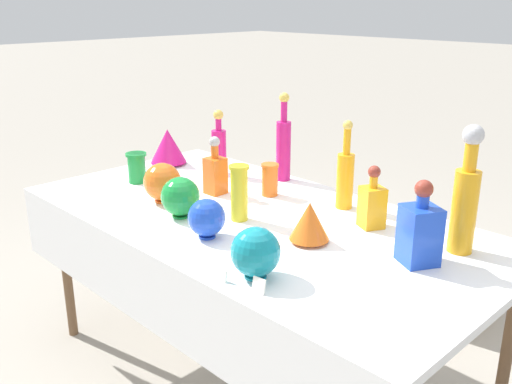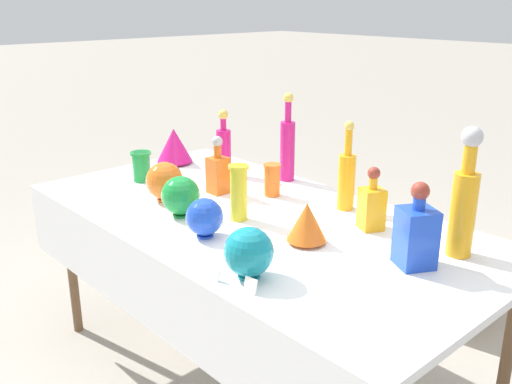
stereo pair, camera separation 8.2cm
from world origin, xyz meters
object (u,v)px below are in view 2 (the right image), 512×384
tall_bottle_3 (288,146)px  round_bowl_0 (165,181)px  slender_vase_1 (272,179)px  tall_bottle_0 (464,201)px  square_decanter_1 (218,171)px  slender_vase_2 (239,191)px  fluted_vase_1 (174,145)px  slender_vase_0 (141,165)px  cardboard_box_behind_left (448,285)px  tall_bottle_1 (224,147)px  square_decanter_2 (372,205)px  tall_bottle_2 (347,176)px  round_bowl_3 (181,196)px  round_bowl_1 (249,252)px  square_decanter_0 (416,233)px  fluted_vase_0 (307,222)px  round_bowl_2 (204,217)px

tall_bottle_3 → round_bowl_0: 0.61m
slender_vase_1 → round_bowl_0: bearing=-124.4°
tall_bottle_0 → square_decanter_1: size_ratio=1.71×
slender_vase_1 → slender_vase_2: 0.32m
slender_vase_2 → fluted_vase_1: (-0.83, 0.27, -0.02)m
slender_vase_1 → slender_vase_2: slender_vase_2 is taller
slender_vase_0 → cardboard_box_behind_left: 1.69m
round_bowl_0 → cardboard_box_behind_left: bearing=62.7°
square_decanter_1 → slender_vase_1: 0.24m
tall_bottle_1 → round_bowl_0: size_ratio=1.89×
tall_bottle_0 → slender_vase_0: (-1.42, -0.35, -0.11)m
square_decanter_2 → cardboard_box_behind_left: square_decanter_2 is taller
slender_vase_2 → tall_bottle_2: bearing=63.3°
cardboard_box_behind_left → square_decanter_2: bearing=-82.2°
round_bowl_0 → round_bowl_3: bearing=-15.9°
square_decanter_1 → slender_vase_2: (0.30, -0.14, 0.02)m
round_bowl_1 → cardboard_box_behind_left: (-0.11, 1.49, -0.69)m
square_decanter_0 → slender_vase_0: (-1.37, -0.17, -0.03)m
slender_vase_1 → round_bowl_0: (-0.26, -0.38, 0.01)m
square_decanter_1 → cardboard_box_behind_left: size_ratio=0.56×
square_decanter_0 → fluted_vase_1: 1.52m
tall_bottle_1 → slender_vase_0: tall_bottle_1 is taller
square_decanter_2 → round_bowl_3: bearing=-142.9°
slender_vase_2 → cardboard_box_behind_left: 1.42m
tall_bottle_3 → slender_vase_2: 0.55m
tall_bottle_0 → fluted_vase_1: tall_bottle_0 is taller
square_decanter_0 → cardboard_box_behind_left: 1.33m
tall_bottle_3 → fluted_vase_1: tall_bottle_3 is taller
tall_bottle_2 → square_decanter_0: size_ratio=1.29×
slender_vase_0 → fluted_vase_0: 1.01m
tall_bottle_0 → tall_bottle_3: (-0.97, 0.17, -0.02)m
tall_bottle_0 → slender_vase_2: tall_bottle_0 is taller
slender_vase_1 → slender_vase_2: bearing=-67.8°
slender_vase_1 → tall_bottle_3: bearing=118.7°
slender_vase_0 → fluted_vase_1: 0.32m
square_decanter_0 → round_bowl_0: bearing=-167.4°
square_decanter_2 → round_bowl_0: (-0.78, -0.39, -0.01)m
slender_vase_1 → tall_bottle_2: bearing=18.4°
round_bowl_0 → fluted_vase_1: bearing=141.4°
round_bowl_1 → cardboard_box_behind_left: round_bowl_1 is taller
round_bowl_3 → round_bowl_0: bearing=164.1°
fluted_vase_1 → round_bowl_0: 0.58m
tall_bottle_1 → cardboard_box_behind_left: bearing=46.6°
slender_vase_0 → round_bowl_1: bearing=-14.6°
square_decanter_1 → round_bowl_2: 0.49m
tall_bottle_3 → slender_vase_0: bearing=-131.1°
tall_bottle_0 → tall_bottle_1: (-1.26, 0.02, -0.06)m
round_bowl_1 → round_bowl_3: round_bowl_1 is taller
square_decanter_2 → round_bowl_3: size_ratio=1.49×
tall_bottle_0 → tall_bottle_2: 0.54m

